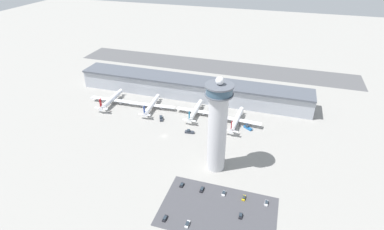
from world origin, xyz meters
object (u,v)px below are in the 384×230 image
control_tower (217,126)px  airplane_gate_delta (237,120)px  car_blue_compact (266,203)px  service_truck_fuel (189,132)px  car_navy_sedan (182,185)px  car_green_van (165,218)px  airplane_gate_alpha (112,100)px  airplane_gate_charlie (195,111)px  car_yellow_taxi (187,224)px  car_black_suv (241,216)px  airplane_gate_bravo (152,105)px  service_truck_baggage (161,118)px  car_white_wagon (224,193)px  service_truck_catering (248,128)px  car_maroon_suv (244,198)px  car_grey_coupe (202,189)px

control_tower → airplane_gate_delta: bearing=86.0°
car_blue_compact → service_truck_fuel: bearing=138.9°
car_navy_sedan → car_green_van: 26.77m
airplane_gate_alpha → airplane_gate_charlie: (78.74, 3.55, -0.32)m
car_navy_sedan → car_blue_compact: size_ratio=0.95×
car_yellow_taxi → car_black_suv: size_ratio=1.19×
airplane_gate_bravo → service_truck_baggage: size_ratio=4.94×
car_navy_sedan → car_black_suv: 40.46m
car_white_wagon → service_truck_fuel: bearing=125.2°
car_green_van → service_truck_catering: bearing=73.8°
service_truck_catering → car_black_suv: size_ratio=1.88×
service_truck_catering → car_yellow_taxi: service_truck_catering is taller
car_navy_sedan → car_yellow_taxi: bearing=-65.2°
airplane_gate_charlie → car_yellow_taxi: (29.25, -111.41, -3.41)m
service_truck_fuel → car_yellow_taxi: size_ratio=1.52×
service_truck_fuel → car_yellow_taxi: 87.12m
car_navy_sedan → car_green_van: car_green_van is taller
service_truck_catering → service_truck_fuel: bearing=-155.4°
car_maroon_suv → car_white_wagon: bearing=179.7°
service_truck_fuel → car_navy_sedan: size_ratio=1.78×
car_white_wagon → car_maroon_suv: bearing=-0.3°
service_truck_baggage → car_white_wagon: bearing=-45.0°
car_green_van → service_truck_fuel: bearing=98.8°
airplane_gate_bravo → car_black_suv: (95.03, -96.00, -3.29)m
car_maroon_suv → car_blue_compact: bearing=-0.3°
control_tower → service_truck_baggage: size_ratio=7.65×
service_truck_fuel → car_blue_compact: size_ratio=1.70×
car_navy_sedan → car_green_van: size_ratio=0.90×
control_tower → car_navy_sedan: size_ratio=15.70×
airplane_gate_charlie → service_truck_fuel: airplane_gate_charlie is taller
airplane_gate_alpha → service_truck_baggage: (53.60, -12.26, -3.27)m
car_yellow_taxi → car_green_van: bearing=180.0°
airplane_gate_alpha → car_navy_sedan: 125.44m
airplane_gate_delta → car_black_suv: 94.79m
car_grey_coupe → car_navy_sedan: bearing=-180.0°
car_grey_coupe → car_black_suv: car_black_suv is taller
service_truck_catering → car_black_suv: bearing=-84.3°
car_yellow_taxi → car_black_suv: (25.98, 13.85, 0.05)m
airplane_gate_delta → airplane_gate_charlie: bearing=172.6°
car_yellow_taxi → car_blue_compact: 47.28m
service_truck_catering → car_blue_compact: 78.45m
car_grey_coupe → car_maroon_suv: car_maroon_suv is taller
airplane_gate_alpha → car_black_suv: (133.97, -94.01, -3.68)m
service_truck_fuel → service_truck_baggage: 31.32m
service_truck_baggage → car_green_van: size_ratio=1.86×
service_truck_fuel → car_black_suv: (51.58, -69.42, -0.37)m
car_yellow_taxi → airplane_gate_bravo: bearing=122.2°
car_yellow_taxi → service_truck_baggage: bearing=119.6°
service_truck_baggage → car_blue_compact: bearing=-36.3°
airplane_gate_alpha → car_green_van: 143.91m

